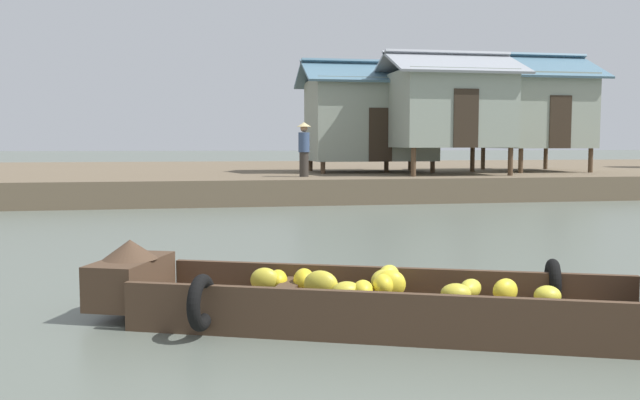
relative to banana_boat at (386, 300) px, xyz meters
name	(u,v)px	position (x,y,z in m)	size (l,w,h in m)	color
ground_plane	(304,242)	(0.10, 5.66, -0.25)	(300.00, 300.00, 0.00)	#596056
riverbank_strip	(240,176)	(0.10, 22.52, 0.12)	(160.00, 20.00, 0.74)	brown
banana_boat	(386,300)	(0.00, 0.00, 0.00)	(5.84, 3.16, 0.77)	#473323
stilt_house_left	(370,119)	(4.37, 17.40, 2.38)	(4.95, 3.36, 3.95)	#4C3826
stilt_house_mid_left	(446,108)	(6.44, 15.32, 2.67)	(4.30, 3.88, 4.04)	#4C3826
stilt_house_mid_right	(535,110)	(10.53, 17.02, 2.71)	(3.73, 3.99, 4.28)	#4C3826
vendor_person	(304,146)	(1.50, 14.28, 1.41)	(0.44, 0.44, 1.66)	#332D28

